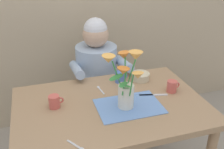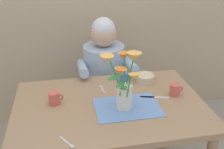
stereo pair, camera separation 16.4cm
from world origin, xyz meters
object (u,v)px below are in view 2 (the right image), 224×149
at_px(tea_cup, 124,77).
at_px(coffee_cup, 175,90).
at_px(dinner_knife, 155,97).
at_px(ceramic_mug, 54,98).
at_px(seated_person, 104,82).
at_px(flower_vase, 124,81).
at_px(ceramic_bowl, 145,78).

bearing_deg(tea_cup, coffee_cup, -38.96).
relative_size(dinner_knife, coffee_cup, 2.04).
distance_m(dinner_knife, ceramic_mug, 0.65).
distance_m(seated_person, flower_vase, 0.77).
distance_m(flower_vase, coffee_cup, 0.41).
bearing_deg(coffee_cup, flower_vase, -166.70).
height_order(seated_person, dinner_knife, seated_person).
height_order(dinner_knife, coffee_cup, coffee_cup).
relative_size(seated_person, ceramic_bowl, 8.35).
distance_m(seated_person, dinner_knife, 0.67).
bearing_deg(tea_cup, ceramic_mug, -158.03).
relative_size(flower_vase, tea_cup, 3.90).
height_order(seated_person, ceramic_bowl, seated_person).
bearing_deg(flower_vase, tea_cup, 76.65).
relative_size(seated_person, tea_cup, 12.20).
bearing_deg(seated_person, coffee_cup, -58.63).
bearing_deg(flower_vase, dinner_knife, 18.58).
relative_size(dinner_knife, tea_cup, 2.04).
distance_m(ceramic_bowl, tea_cup, 0.16).
xyz_separation_m(flower_vase, ceramic_bowl, (0.23, 0.31, -0.15)).
xyz_separation_m(dinner_knife, coffee_cup, (0.14, 0.01, 0.04)).
bearing_deg(dinner_knife, ceramic_bowl, 102.95).
xyz_separation_m(seated_person, dinner_knife, (0.24, -0.60, 0.18)).
bearing_deg(tea_cup, ceramic_bowl, -4.58).
bearing_deg(tea_cup, seated_person, 103.98).
relative_size(coffee_cup, ceramic_mug, 1.00).
xyz_separation_m(ceramic_bowl, tea_cup, (-0.16, 0.01, 0.01)).
bearing_deg(ceramic_mug, dinner_knife, -4.38).
bearing_deg(seated_person, ceramic_mug, -127.71).
bearing_deg(ceramic_mug, tea_cup, 21.97).
bearing_deg(coffee_cup, ceramic_bowl, 121.39).
bearing_deg(ceramic_bowl, ceramic_mug, -164.00).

